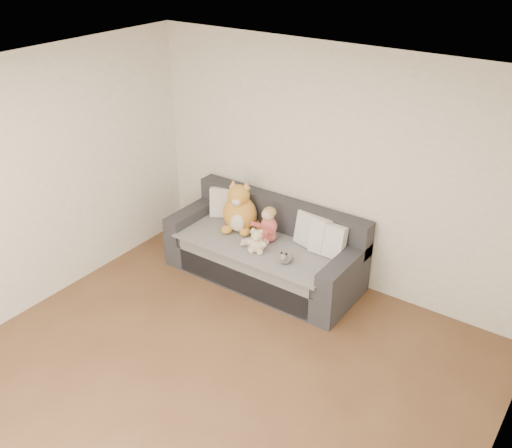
% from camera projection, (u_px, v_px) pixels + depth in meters
% --- Properties ---
extents(room_shell, '(5.00, 5.00, 5.00)m').
position_uv_depth(room_shell, '(209.00, 254.00, 4.50)').
color(room_shell, brown).
rests_on(room_shell, ground).
extents(sofa, '(2.20, 0.94, 0.85)m').
position_uv_depth(sofa, '(266.00, 252.00, 6.43)').
color(sofa, '#292A2F').
rests_on(sofa, ground).
extents(cushion_left, '(0.42, 0.34, 0.36)m').
position_uv_depth(cushion_left, '(226.00, 202.00, 6.78)').
color(cushion_left, silver).
rests_on(cushion_left, sofa).
extents(cushion_right_back, '(0.44, 0.27, 0.38)m').
position_uv_depth(cushion_right_back, '(313.00, 231.00, 6.13)').
color(cushion_right_back, silver).
rests_on(cushion_right_back, sofa).
extents(cushion_right_front, '(0.38, 0.17, 0.36)m').
position_uv_depth(cushion_right_front, '(328.00, 239.00, 6.00)').
color(cushion_right_front, silver).
rests_on(cushion_right_front, sofa).
extents(toddler, '(0.30, 0.43, 0.42)m').
position_uv_depth(toddler, '(266.00, 228.00, 6.23)').
color(toddler, '#E04F55').
rests_on(toddler, sofa).
extents(plush_cat, '(0.50, 0.49, 0.62)m').
position_uv_depth(plush_cat, '(240.00, 211.00, 6.46)').
color(plush_cat, '#C0842A').
rests_on(plush_cat, sofa).
extents(teddy_bear, '(0.22, 0.18, 0.28)m').
position_uv_depth(teddy_bear, '(257.00, 243.00, 6.06)').
color(teddy_bear, '#C9B68B').
rests_on(teddy_bear, sofa).
extents(plush_cow, '(0.13, 0.20, 0.16)m').
position_uv_depth(plush_cow, '(286.00, 258.00, 5.89)').
color(plush_cow, white).
rests_on(plush_cow, sofa).
extents(sippy_cup, '(0.11, 0.08, 0.12)m').
position_uv_depth(sippy_cup, '(260.00, 246.00, 6.11)').
color(sippy_cup, '#543899').
rests_on(sippy_cup, sofa).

